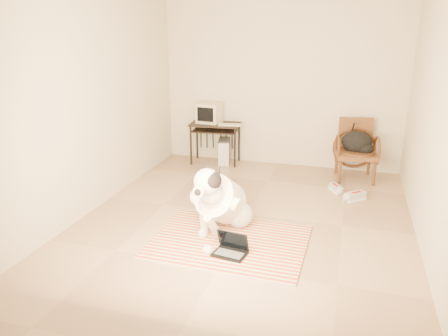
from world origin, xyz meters
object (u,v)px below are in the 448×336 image
at_px(computer_desk, 215,129).
at_px(dog, 221,202).
at_px(laptop, 231,248).
at_px(pc_tower, 224,151).
at_px(crt_monitor, 210,113).
at_px(backpack, 358,143).
at_px(rattan_chair, 356,150).

bearing_deg(computer_desk, dog, -71.17).
distance_m(laptop, pc_tower, 3.21).
distance_m(computer_desk, crt_monitor, 0.30).
bearing_deg(dog, pc_tower, 105.42).
distance_m(laptop, crt_monitor, 3.42).
bearing_deg(backpack, crt_monitor, 174.02).
xyz_separation_m(crt_monitor, rattan_chair, (2.46, -0.20, -0.41)).
xyz_separation_m(crt_monitor, pc_tower, (0.27, -0.04, -0.66)).
xyz_separation_m(laptop, rattan_chair, (1.22, 2.89, 0.39)).
height_order(pc_tower, backpack, backpack).
relative_size(crt_monitor, backpack, 0.86).
bearing_deg(crt_monitor, computer_desk, -28.97).
distance_m(computer_desk, rattan_chair, 2.35).
height_order(dog, computer_desk, dog).
height_order(laptop, crt_monitor, crt_monitor).
distance_m(dog, computer_desk, 2.67).
xyz_separation_m(dog, backpack, (1.51, 2.32, 0.21)).
bearing_deg(pc_tower, dog, -74.58).
xyz_separation_m(rattan_chair, backpack, (0.02, -0.06, 0.12)).
bearing_deg(laptop, crt_monitor, 111.87).
bearing_deg(dog, rattan_chair, 58.02).
height_order(laptop, pc_tower, pc_tower).
bearing_deg(rattan_chair, computer_desk, 176.57).
xyz_separation_m(laptop, pc_tower, (-0.97, 3.05, 0.13)).
xyz_separation_m(computer_desk, backpack, (2.37, -0.20, -0.02)).
relative_size(computer_desk, backpack, 1.79).
bearing_deg(computer_desk, rattan_chair, -3.43).
height_order(laptop, rattan_chair, rattan_chair).
height_order(dog, rattan_chair, dog).
distance_m(dog, backpack, 2.78).
bearing_deg(rattan_chair, pc_tower, 175.71).
bearing_deg(laptop, pc_tower, 107.62).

